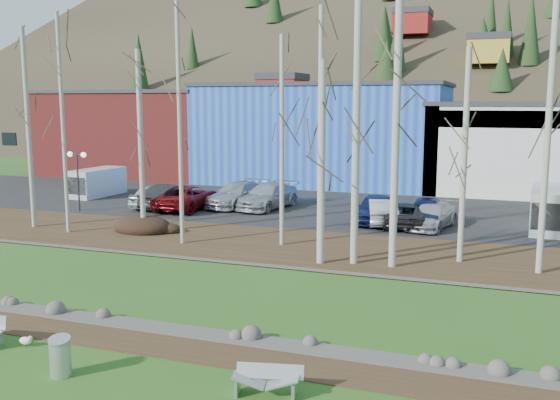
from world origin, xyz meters
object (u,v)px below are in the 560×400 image
at_px(car_4, 375,209).
at_px(litter_bin, 60,358).
at_px(street_lamp, 77,165).
at_px(car_8, 268,196).
at_px(seagull, 26,340).
at_px(car_9, 426,212).
at_px(car_1, 173,196).
at_px(car_6, 407,214).
at_px(car_7, 431,216).
at_px(van_white, 552,210).
at_px(van_grey, 95,183).
at_px(bench_damaged, 267,380).
at_px(car_0, 157,195).
at_px(car_3, 237,194).
at_px(car_5, 382,211).
at_px(car_2, 187,197).

bearing_deg(car_4, litter_bin, -101.83).
xyz_separation_m(street_lamp, car_8, (10.52, 4.91, -2.11)).
distance_m(seagull, car_9, 22.39).
bearing_deg(car_1, car_6, -170.99).
bearing_deg(car_6, car_7, 176.82).
bearing_deg(van_white, van_grey, 178.96).
bearing_deg(car_1, car_7, -170.72).
xyz_separation_m(van_white, van_grey, (-29.78, 2.07, -0.14)).
bearing_deg(car_6, bench_damaged, 85.32).
relative_size(car_1, car_4, 1.04).
distance_m(seagull, car_8, 23.03).
relative_size(car_0, car_3, 0.85).
relative_size(seagull, van_grey, 0.10).
height_order(car_3, car_5, car_3).
bearing_deg(car_9, car_2, 176.43).
xyz_separation_m(car_4, van_white, (9.13, 0.91, 0.33)).
relative_size(seagull, street_lamp, 0.13).
height_order(street_lamp, car_8, street_lamp).
relative_size(car_0, car_7, 0.99).
height_order(car_4, car_7, car_4).
xyz_separation_m(street_lamp, car_1, (4.94, 2.78, -2.10)).
bearing_deg(car_6, street_lamp, 2.16).
height_order(car_6, van_grey, van_grey).
bearing_deg(car_9, car_5, -174.94).
relative_size(litter_bin, car_5, 0.22).
xyz_separation_m(seagull, car_5, (6.28, 20.35, 0.65)).
distance_m(car_2, van_grey, 9.16).
bearing_deg(car_6, car_3, -17.99).
bearing_deg(seagull, car_6, 68.42).
xyz_separation_m(car_7, van_white, (6.00, 1.36, 0.44)).
bearing_deg(van_white, car_3, 178.59).
bearing_deg(car_8, van_white, 4.19).
height_order(street_lamp, car_6, street_lamp).
distance_m(car_2, van_white, 21.04).
height_order(bench_damaged, car_6, car_6).
relative_size(bench_damaged, car_3, 0.31).
height_order(bench_damaged, car_3, car_3).
bearing_deg(car_9, car_8, 164.66).
relative_size(street_lamp, car_8, 0.69).
xyz_separation_m(seagull, car_1, (-7.03, 20.84, 0.73)).
distance_m(seagull, van_white, 26.26).
bearing_deg(seagull, car_0, 110.62).
distance_m(car_0, car_1, 1.20).
bearing_deg(seagull, bench_damaged, -4.01).
relative_size(car_7, car_8, 0.86).
distance_m(car_6, van_grey, 22.76).
bearing_deg(car_9, seagull, -115.02).
relative_size(bench_damaged, van_white, 0.32).
relative_size(street_lamp, car_7, 0.80).
xyz_separation_m(street_lamp, car_4, (17.79, 2.59, -2.11)).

